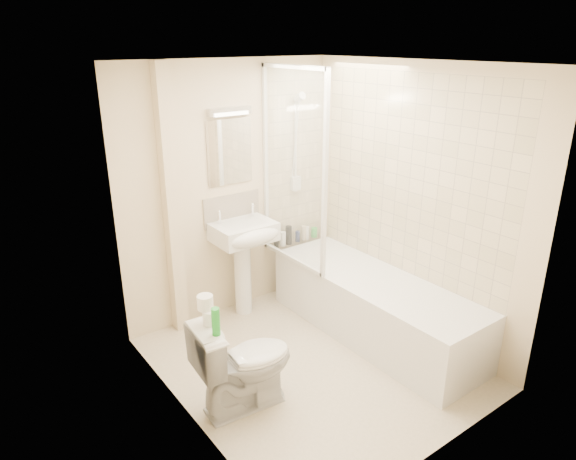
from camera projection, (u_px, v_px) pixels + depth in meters
floor at (311, 363)px, 4.30m from camera, size 2.50×2.50×0.00m
wall_back at (230, 192)px, 4.82m from camera, size 2.20×0.02×2.40m
wall_left at (180, 265)px, 3.27m from camera, size 0.02×2.50×2.40m
wall_right at (411, 203)px, 4.49m from camera, size 0.02×2.50×2.40m
ceiling at (317, 63)px, 3.46m from camera, size 2.20×2.50×0.02m
tile_back at (294, 158)px, 5.15m from camera, size 0.70×0.01×1.75m
tile_right at (410, 178)px, 4.43m from camera, size 0.01×2.10×1.75m
pipe_boxing at (171, 205)px, 4.43m from camera, size 0.12×0.12×2.40m
splashback at (232, 209)px, 4.88m from camera, size 0.60×0.02×0.30m
mirror at (230, 152)px, 4.68m from camera, size 0.46×0.01×0.60m
strip_light at (229, 111)px, 4.54m from camera, size 0.42×0.07×0.07m
bathtub at (374, 305)px, 4.64m from camera, size 0.70×2.10×0.55m
shower_screen at (293, 169)px, 4.62m from camera, size 0.04×0.92×1.80m
shower_fixture at (297, 147)px, 5.07m from camera, size 0.10×0.16×0.99m
pedestal_sink at (245, 243)px, 4.80m from camera, size 0.56×0.50×1.08m
bottle_black_a at (276, 239)px, 5.21m from camera, size 0.05×0.05×0.18m
bottle_white_a at (283, 239)px, 5.26m from camera, size 0.06×0.06×0.15m
bottle_black_b at (289, 235)px, 5.29m from camera, size 0.07×0.07×0.19m
bottle_blue at (298, 236)px, 5.37m from camera, size 0.05×0.05×0.11m
bottle_cream at (304, 233)px, 5.41m from camera, size 0.05×0.05×0.15m
bottle_white_b at (306, 233)px, 5.44m from camera, size 0.06×0.06×0.14m
bottle_green at (314, 232)px, 5.50m from camera, size 0.07×0.07×0.10m
toilet at (244, 363)px, 3.69m from camera, size 0.54×0.80×0.73m
toilet_roll_lower at (210, 317)px, 3.46m from camera, size 0.10×0.10×0.10m
toilet_roll_upper at (205, 302)px, 3.45m from camera, size 0.11×0.11×0.10m
green_bottle at (216, 322)px, 3.33m from camera, size 0.06×0.06×0.19m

